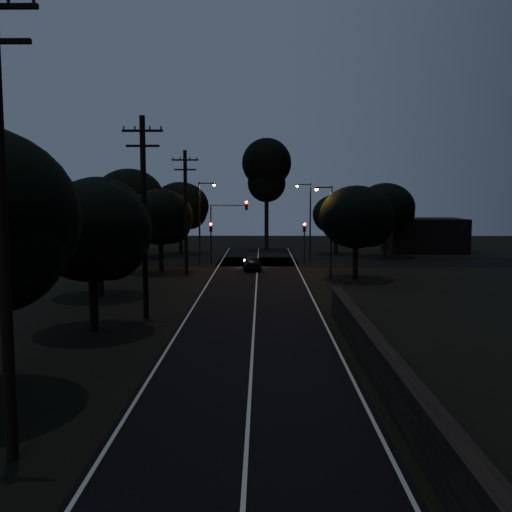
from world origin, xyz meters
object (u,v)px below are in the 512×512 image
object	(u,v)px
utility_pole_near	(2,216)
signal_mast	(228,220)
streetlight_b	(308,216)
utility_pole_far	(186,211)
tall_pine	(267,170)
streetlight_a	(202,218)
utility_pole_mid	(144,214)
car	(252,263)
signal_left	(211,235)
streetlight_c	(329,225)
signal_right	(304,236)

from	to	relation	value
utility_pole_near	signal_mast	bearing A→B (deg)	85.80
streetlight_b	utility_pole_far	bearing A→B (deg)	-133.30
utility_pole_far	tall_pine	xyz separation A→B (m)	(7.00, 23.00, 4.46)
utility_pole_near	streetlight_a	distance (m)	40.04
streetlight_b	utility_pole_mid	bearing A→B (deg)	-111.30
streetlight_a	tall_pine	bearing A→B (deg)	69.64
utility_pole_far	tall_pine	bearing A→B (deg)	73.07
streetlight_b	car	bearing A→B (deg)	-123.85
streetlight_b	signal_left	bearing A→B (deg)	-157.95
utility_pole_far	streetlight_c	world-z (taller)	utility_pole_far
tall_pine	streetlight_c	size ratio (longest dim) A/B	1.84
signal_left	streetlight_a	distance (m)	2.77
signal_mast	streetlight_a	xyz separation A→B (m)	(-2.39, -1.99, 0.30)
utility_pole_far	signal_mast	xyz separation A→B (m)	(3.09, 7.99, -1.15)
utility_pole_mid	tall_pine	size ratio (longest dim) A/B	0.80
utility_pole_mid	signal_mast	xyz separation A→B (m)	(3.09, 24.99, -1.40)
utility_pole_far	streetlight_a	bearing A→B (deg)	83.41
utility_pole_near	signal_left	xyz separation A→B (m)	(1.40, 41.99, -3.41)
signal_right	streetlight_a	distance (m)	10.26
utility_pole_near	car	bearing A→B (deg)	81.58
streetlight_a	car	distance (m)	6.79
tall_pine	signal_left	xyz separation A→B (m)	(-5.60, -15.01, -7.11)
tall_pine	car	world-z (taller)	tall_pine
utility_pole_mid	tall_pine	world-z (taller)	tall_pine
streetlight_c	car	world-z (taller)	streetlight_c
utility_pole_far	streetlight_c	xyz separation A→B (m)	(11.83, -2.00, -1.13)
utility_pole_near	streetlight_b	distance (m)	47.40
tall_pine	car	distance (m)	21.74
utility_pole_mid	streetlight_c	xyz separation A→B (m)	(11.83, 15.00, -1.39)
utility_pole_near	streetlight_a	bearing A→B (deg)	89.01
utility_pole_mid	streetlight_a	xyz separation A→B (m)	(0.69, 23.00, -1.10)
signal_mast	streetlight_b	distance (m)	9.15
streetlight_b	tall_pine	bearing A→B (deg)	111.38
utility_pole_mid	streetlight_c	world-z (taller)	utility_pole_mid
signal_right	streetlight_a	bearing A→B (deg)	-168.66
streetlight_b	car	xyz separation A→B (m)	(-5.77, -8.61, -3.98)
signal_mast	car	distance (m)	6.38
utility_pole_near	streetlight_b	bearing A→B (deg)	76.19
utility_pole_near	signal_left	world-z (taller)	utility_pole_near
signal_right	streetlight_b	distance (m)	4.45
signal_mast	streetlight_c	size ratio (longest dim) A/B	0.83
utility_pole_mid	signal_right	bearing A→B (deg)	67.01
utility_pole_mid	streetlight_a	world-z (taller)	utility_pole_mid
tall_pine	streetlight_c	distance (m)	26.07
streetlight_b	streetlight_c	distance (m)	14.01
tall_pine	streetlight_b	xyz separation A→B (m)	(4.31, -11.00, -5.31)
utility_pole_far	streetlight_a	world-z (taller)	utility_pole_far
streetlight_c	utility_pole_near	bearing A→B (deg)	-110.29
utility_pole_mid	signal_right	size ratio (longest dim) A/B	2.68
tall_pine	streetlight_c	xyz separation A→B (m)	(4.83, -25.00, -5.59)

